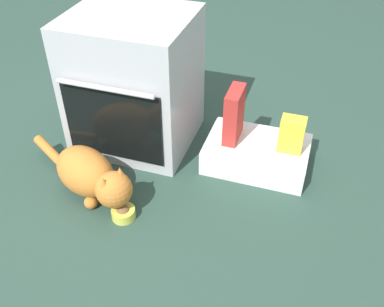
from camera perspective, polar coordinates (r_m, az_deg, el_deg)
ground at (r=2.27m, az=-10.24°, el=-3.24°), size 8.00×8.00×0.00m
oven at (r=2.34m, az=-7.54°, el=9.21°), size 0.61×0.59×0.72m
pantry_cabinet at (r=2.30m, az=8.40°, el=-0.05°), size 0.52×0.35×0.14m
food_bowl at (r=2.05m, az=-8.94°, el=-7.61°), size 0.11×0.11×0.07m
cat at (r=2.12m, az=-13.06°, el=-2.72°), size 0.68×0.37×0.25m
cereal_box at (r=2.21m, az=5.48°, el=5.04°), size 0.07×0.18×0.28m
snack_bag at (r=2.20m, az=12.86°, el=2.42°), size 0.12×0.09×0.18m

